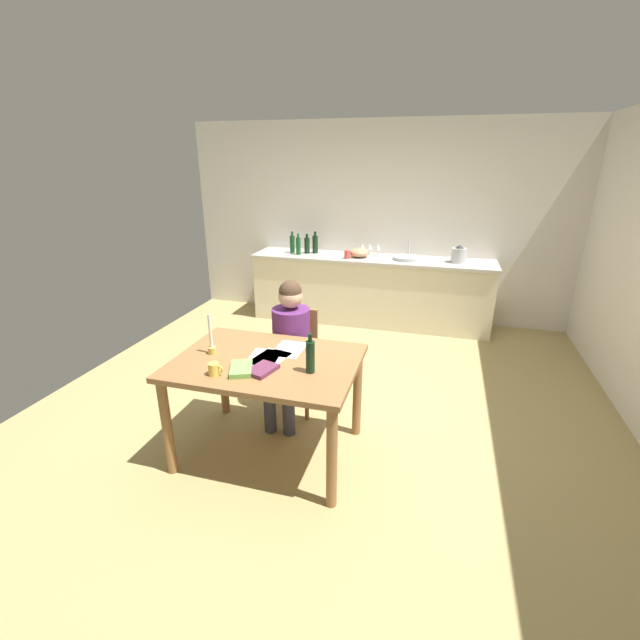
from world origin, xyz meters
name	(u,v)px	position (x,y,z in m)	size (l,w,h in m)	color
ground_plane	(327,406)	(0.00, 0.00, -0.02)	(5.20, 5.20, 0.04)	tan
wall_back	(377,223)	(0.00, 2.60, 1.30)	(5.20, 0.12, 2.60)	silver
kitchen_counter	(370,290)	(0.00, 2.24, 0.45)	(3.17, 0.64, 0.90)	beige
dining_table	(267,373)	(-0.24, -0.78, 0.67)	(1.30, 0.94, 0.78)	olive
chair_at_table	(295,354)	(-0.28, -0.06, 0.50)	(0.42, 0.42, 0.89)	olive
person_seated	(289,342)	(-0.28, -0.21, 0.68)	(0.33, 0.60, 1.19)	#592666
coffee_mug	(214,369)	(-0.49, -1.08, 0.82)	(0.11, 0.07, 0.09)	#F2CC4C
candlestick	(211,343)	(-0.67, -0.78, 0.87)	(0.06, 0.06, 0.30)	gold
book_magazine	(241,369)	(-0.34, -0.98, 0.80)	(0.14, 0.23, 0.03)	#73B451
book_cookery	(262,370)	(-0.20, -0.95, 0.79)	(0.15, 0.21, 0.03)	#602B46
paper_letter	(270,358)	(-0.23, -0.74, 0.78)	(0.21, 0.30, 0.00)	white
paper_bill	(289,349)	(-0.15, -0.56, 0.78)	(0.21, 0.30, 0.00)	white
paper_envelope	(264,358)	(-0.27, -0.75, 0.78)	(0.21, 0.30, 0.00)	white
wine_bottle_on_table	(310,356)	(0.11, -0.87, 0.90)	(0.06, 0.06, 0.28)	black
sink_unit	(407,258)	(0.47, 2.24, 0.92)	(0.36, 0.36, 0.24)	#B2B7BC
bottle_oil	(292,244)	(-1.09, 2.24, 1.02)	(0.07, 0.07, 0.29)	#194C23
bottle_vinegar	(298,246)	(-0.98, 2.15, 1.02)	(0.06, 0.06, 0.28)	#194C23
bottle_wine_red	(307,245)	(-0.89, 2.26, 1.01)	(0.07, 0.07, 0.26)	black
bottle_sauce	(315,244)	(-0.79, 2.31, 1.02)	(0.08, 0.08, 0.29)	black
mixing_bowl	(359,253)	(-0.16, 2.22, 0.96)	(0.26, 0.26, 0.12)	tan
stovetop_kettle	(459,255)	(1.09, 2.24, 1.00)	(0.18, 0.18, 0.22)	#B7BABF
wine_glass_near_sink	(378,247)	(0.06, 2.39, 1.01)	(0.07, 0.07, 0.15)	silver
wine_glass_by_kettle	(370,247)	(-0.05, 2.39, 1.01)	(0.07, 0.07, 0.15)	silver
wine_glass_back_left	(362,246)	(-0.15, 2.39, 1.01)	(0.07, 0.07, 0.15)	silver
teacup_on_counter	(347,254)	(-0.29, 2.09, 0.95)	(0.11, 0.07, 0.11)	#D84C3F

